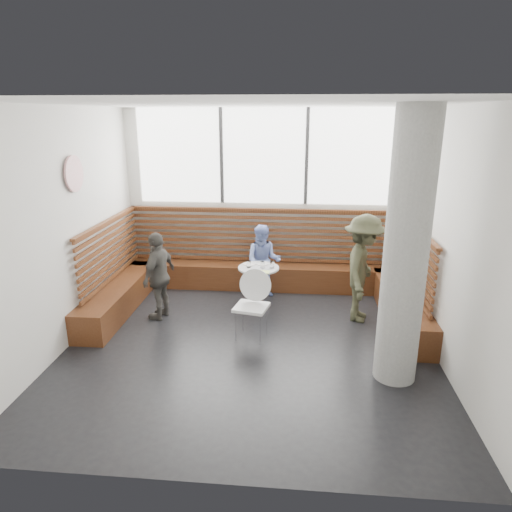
# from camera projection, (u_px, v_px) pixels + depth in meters

# --- Properties ---
(room) EXTENTS (5.00, 5.00, 3.20)m
(room) POSITION_uv_depth(u_px,v_px,m) (249.00, 234.00, 5.87)
(room) COLOR silver
(room) RESTS_ON ground
(booth) EXTENTS (5.00, 2.50, 1.44)m
(booth) POSITION_uv_depth(u_px,v_px,m) (260.00, 275.00, 7.91)
(booth) COLOR #472511
(booth) RESTS_ON ground
(concrete_column) EXTENTS (0.50, 0.50, 3.20)m
(concrete_column) POSITION_uv_depth(u_px,v_px,m) (406.00, 252.00, 5.14)
(concrete_column) COLOR gray
(concrete_column) RESTS_ON ground
(wall_art) EXTENTS (0.03, 0.50, 0.50)m
(wall_art) POSITION_uv_depth(u_px,v_px,m) (74.00, 174.00, 6.26)
(wall_art) COLOR white
(wall_art) RESTS_ON room
(cafe_table) EXTENTS (0.67, 0.67, 0.69)m
(cafe_table) POSITION_uv_depth(u_px,v_px,m) (258.00, 278.00, 7.51)
(cafe_table) COLOR silver
(cafe_table) RESTS_ON ground
(cafe_chair) EXTENTS (0.47, 0.46, 0.98)m
(cafe_chair) POSITION_uv_depth(u_px,v_px,m) (252.00, 299.00, 6.47)
(cafe_chair) COLOR white
(cafe_chair) RESTS_ON ground
(adult_man) EXTENTS (0.87, 1.20, 1.67)m
(adult_man) POSITION_uv_depth(u_px,v_px,m) (363.00, 269.00, 6.93)
(adult_man) COLOR #3D3F2A
(adult_man) RESTS_ON ground
(child_back) EXTENTS (0.65, 0.52, 1.28)m
(child_back) POSITION_uv_depth(u_px,v_px,m) (263.00, 261.00, 7.93)
(child_back) COLOR #7F94DC
(child_back) RESTS_ON ground
(child_left) EXTENTS (0.53, 0.87, 1.38)m
(child_left) POSITION_uv_depth(u_px,v_px,m) (159.00, 276.00, 7.05)
(child_left) COLOR #504E49
(child_left) RESTS_ON ground
(plate_near) EXTENTS (0.22, 0.22, 0.02)m
(plate_near) POSITION_uv_depth(u_px,v_px,m) (249.00, 264.00, 7.58)
(plate_near) COLOR white
(plate_near) RESTS_ON cafe_table
(plate_far) EXTENTS (0.20, 0.20, 0.01)m
(plate_far) POSITION_uv_depth(u_px,v_px,m) (262.00, 264.00, 7.60)
(plate_far) COLOR white
(plate_far) RESTS_ON cafe_table
(glass_left) EXTENTS (0.07, 0.07, 0.11)m
(glass_left) POSITION_uv_depth(u_px,v_px,m) (249.00, 264.00, 7.43)
(glass_left) COLOR white
(glass_left) RESTS_ON cafe_table
(glass_mid) EXTENTS (0.07, 0.07, 0.11)m
(glass_mid) POSITION_uv_depth(u_px,v_px,m) (263.00, 265.00, 7.40)
(glass_mid) COLOR white
(glass_mid) RESTS_ON cafe_table
(glass_right) EXTENTS (0.07, 0.07, 0.11)m
(glass_right) POSITION_uv_depth(u_px,v_px,m) (272.00, 265.00, 7.40)
(glass_right) COLOR white
(glass_right) RESTS_ON cafe_table
(menu_card) EXTENTS (0.22, 0.17, 0.00)m
(menu_card) POSITION_uv_depth(u_px,v_px,m) (263.00, 272.00, 7.23)
(menu_card) COLOR #A5C64C
(menu_card) RESTS_ON cafe_table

